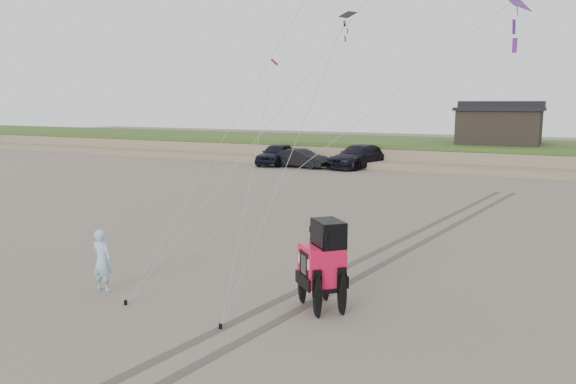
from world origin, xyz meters
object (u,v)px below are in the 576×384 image
Objects in this scene: truck_a at (277,154)px; man at (102,260)px; truck_b at (301,158)px; truck_c at (358,156)px; cabin at (500,125)px; jeep at (322,274)px.

man is at bearing -75.18° from truck_a.
truck_b is at bearing -76.49° from man.
truck_b is 29.21m from man.
cabin is at bearing 48.79° from truck_c.
truck_a is at bearing 76.75° from truck_b.
jeep is 2.79× the size of man.
jeep is (13.25, -26.81, 0.16)m from truck_b.
man is at bearing -98.97° from cabin.
truck_c reaches higher than jeep.
truck_c is 30.28m from man.
cabin is 1.37× the size of jeep.
cabin is at bearing 20.64° from truck_a.
cabin is 37.10m from man.
jeep is at bearing -167.63° from man.
cabin is 1.06× the size of truck_c.
cabin reaches higher than jeep.
jeep is at bearing -64.62° from truck_a.
truck_b is at bearing -147.90° from cabin.
jeep is at bearing -90.11° from cabin.
man is (-5.71, -1.41, -0.03)m from jeep.
truck_c is at bearing -59.06° from truck_b.
jeep reaches higher than truck_a.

